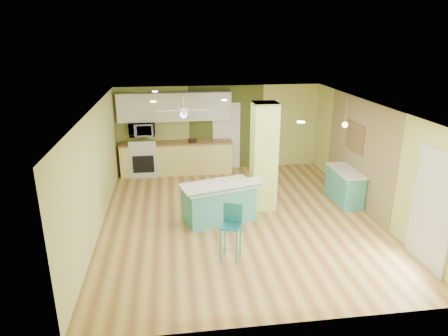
{
  "coord_description": "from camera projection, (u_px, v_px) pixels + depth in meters",
  "views": [
    {
      "loc": [
        -1.43,
        -8.03,
        3.96
      ],
      "look_at": [
        -0.28,
        0.4,
        1.05
      ],
      "focal_mm": 32.0,
      "sensor_mm": 36.0,
      "label": 1
    }
  ],
  "objects": [
    {
      "name": "ceiling_fan",
      "position": [
        183.0,
        111.0,
        10.05
      ],
      "size": [
        1.41,
        1.41,
        0.61
      ],
      "color": "white",
      "rests_on": "ceiling"
    },
    {
      "name": "stove",
      "position": [
        144.0,
        159.0,
        11.55
      ],
      "size": [
        0.76,
        0.66,
        1.08
      ],
      "color": "silver",
      "rests_on": "floor"
    },
    {
      "name": "wall_back",
      "position": [
        219.0,
        128.0,
        11.87
      ],
      "size": [
        6.0,
        0.01,
        2.5
      ],
      "primitive_type": "cube",
      "color": "#C3C86B",
      "rests_on": "floor"
    },
    {
      "name": "ceiling",
      "position": [
        240.0,
        107.0,
        8.18
      ],
      "size": [
        6.0,
        7.0,
        0.01
      ],
      "primitive_type": "cube",
      "color": "white",
      "rests_on": "wall_back"
    },
    {
      "name": "olive_accent",
      "position": [
        226.0,
        128.0,
        11.88
      ],
      "size": [
        2.2,
        0.02,
        2.5
      ],
      "primitive_type": "cube",
      "color": "#495421",
      "rests_on": "floor"
    },
    {
      "name": "wall_front",
      "position": [
        285.0,
        247.0,
        5.3
      ],
      "size": [
        6.0,
        0.01,
        2.5
      ],
      "primitive_type": "cube",
      "color": "#C3C86B",
      "rests_on": "floor"
    },
    {
      "name": "column",
      "position": [
        264.0,
        157.0,
        9.14
      ],
      "size": [
        0.55,
        0.55,
        2.5
      ],
      "primitive_type": "cube",
      "color": "#B9D663",
      "rests_on": "floor"
    },
    {
      "name": "floor",
      "position": [
        239.0,
        217.0,
        8.99
      ],
      "size": [
        6.0,
        7.0,
        0.01
      ],
      "primitive_type": "cube",
      "color": "#905F32",
      "rests_on": "ground"
    },
    {
      "name": "canister",
      "position": [
        226.0,
        183.0,
        8.55
      ],
      "size": [
        0.15,
        0.15,
        0.15
      ],
      "primitive_type": "cylinder",
      "color": "gold",
      "rests_on": "peninsula"
    },
    {
      "name": "kitchen_run",
      "position": [
        177.0,
        158.0,
        11.67
      ],
      "size": [
        3.25,
        0.63,
        0.94
      ],
      "color": "#E4DD77",
      "rests_on": "floor"
    },
    {
      "name": "microwave",
      "position": [
        142.0,
        129.0,
        11.27
      ],
      "size": [
        0.7,
        0.48,
        0.39
      ],
      "primitive_type": "imported",
      "color": "silver",
      "rests_on": "wall_back"
    },
    {
      "name": "wood_panel",
      "position": [
        358.0,
        152.0,
        9.53
      ],
      "size": [
        0.02,
        3.4,
        2.5
      ],
      "primitive_type": "cube",
      "color": "olive",
      "rests_on": "floor"
    },
    {
      "name": "french_door",
      "position": [
        432.0,
        210.0,
        6.87
      ],
      "size": [
        0.04,
        1.08,
        2.1
      ],
      "primitive_type": "cube",
      "color": "silver",
      "rests_on": "floor"
    },
    {
      "name": "interior_door",
      "position": [
        226.0,
        136.0,
        11.94
      ],
      "size": [
        0.82,
        0.05,
        2.0
      ],
      "primitive_type": "cube",
      "color": "white",
      "rests_on": "floor"
    },
    {
      "name": "upper_cabinets",
      "position": [
        175.0,
        107.0,
        11.31
      ],
      "size": [
        3.2,
        0.34,
        0.8
      ],
      "primitive_type": "cube",
      "color": "white",
      "rests_on": "wall_back"
    },
    {
      "name": "bar_stool",
      "position": [
        232.0,
        223.0,
        7.17
      ],
      "size": [
        0.46,
        0.46,
        1.06
      ],
      "rotation": [
        0.0,
        0.0,
        -0.4
      ],
      "color": "teal",
      "rests_on": "floor"
    },
    {
      "name": "wall_left",
      "position": [
        96.0,
        171.0,
        8.2
      ],
      "size": [
        0.01,
        7.0,
        2.5
      ],
      "primitive_type": "cube",
      "color": "#C3C86B",
      "rests_on": "floor"
    },
    {
      "name": "wall_right",
      "position": [
        371.0,
        159.0,
        8.97
      ],
      "size": [
        0.01,
        7.0,
        2.5
      ],
      "primitive_type": "cube",
      "color": "#C3C86B",
      "rests_on": "floor"
    },
    {
      "name": "side_counter",
      "position": [
        344.0,
        186.0,
        9.72
      ],
      "size": [
        0.54,
        1.27,
        0.82
      ],
      "color": "teal",
      "rests_on": "floor"
    },
    {
      "name": "peninsula",
      "position": [
        219.0,
        201.0,
        8.74
      ],
      "size": [
        1.87,
        1.37,
        0.95
      ],
      "rotation": [
        0.0,
        0.0,
        0.28
      ],
      "color": "teal",
      "rests_on": "floor"
    },
    {
      "name": "wall_decor",
      "position": [
        355.0,
        137.0,
        9.62
      ],
      "size": [
        0.03,
        0.9,
        0.7
      ],
      "primitive_type": "cube",
      "color": "brown",
      "rests_on": "wood_panel"
    },
    {
      "name": "fruit_bowl",
      "position": [
        192.0,
        141.0,
        11.55
      ],
      "size": [
        0.3,
        0.3,
        0.07
      ],
      "primitive_type": "imported",
      "rotation": [
        0.0,
        0.0,
        0.08
      ],
      "color": "#342015",
      "rests_on": "kitchen_run"
    },
    {
      "name": "pendant_lamp",
      "position": [
        345.0,
        125.0,
        9.42
      ],
      "size": [
        0.14,
        0.14,
        0.69
      ],
      "color": "silver",
      "rests_on": "ceiling"
    }
  ]
}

